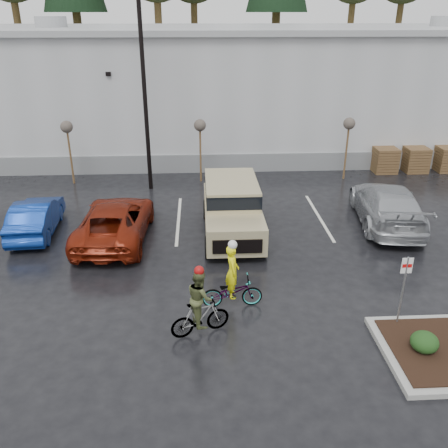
{
  "coord_description": "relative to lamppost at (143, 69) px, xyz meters",
  "views": [
    {
      "loc": [
        -1.57,
        -10.38,
        8.01
      ],
      "look_at": [
        -0.76,
        4.57,
        1.3
      ],
      "focal_mm": 38.0,
      "sensor_mm": 36.0,
      "label": 1
    }
  ],
  "objects": [
    {
      "name": "ground",
      "position": [
        4.0,
        -12.0,
        -5.69
      ],
      "size": [
        120.0,
        120.0,
        0.0
      ],
      "primitive_type": "plane",
      "color": "black",
      "rests_on": "ground"
    },
    {
      "name": "warehouse",
      "position": [
        4.0,
        9.99,
        -2.04
      ],
      "size": [
        60.5,
        15.5,
        7.2
      ],
      "color": "#ADAFB2",
      "rests_on": "ground"
    },
    {
      "name": "wooded_ridge",
      "position": [
        4.0,
        33.0,
        -2.69
      ],
      "size": [
        80.0,
        25.0,
        6.0
      ],
      "primitive_type": "cube",
      "color": "#2A3E1A",
      "rests_on": "ground"
    },
    {
      "name": "lamppost",
      "position": [
        0.0,
        0.0,
        0.0
      ],
      "size": [
        0.5,
        1.0,
        9.22
      ],
      "color": "black",
      "rests_on": "ground"
    },
    {
      "name": "sapling_west",
      "position": [
        -4.0,
        1.0,
        -2.96
      ],
      "size": [
        0.6,
        0.6,
        3.2
      ],
      "color": "#4E321F",
      "rests_on": "ground"
    },
    {
      "name": "sapling_mid",
      "position": [
        2.5,
        1.0,
        -2.96
      ],
      "size": [
        0.6,
        0.6,
        3.2
      ],
      "color": "#4E321F",
      "rests_on": "ground"
    },
    {
      "name": "sapling_east",
      "position": [
        10.0,
        1.0,
        -2.96
      ],
      "size": [
        0.6,
        0.6,
        3.2
      ],
      "color": "#4E321F",
      "rests_on": "ground"
    },
    {
      "name": "pallet_stack_a",
      "position": [
        12.5,
        2.0,
        -5.01
      ],
      "size": [
        1.2,
        1.2,
        1.35
      ],
      "primitive_type": "cube",
      "color": "#4E321F",
      "rests_on": "ground"
    },
    {
      "name": "pallet_stack_b",
      "position": [
        14.2,
        2.0,
        -5.01
      ],
      "size": [
        1.2,
        1.2,
        1.35
      ],
      "primitive_type": "cube",
      "color": "#4E321F",
      "rests_on": "ground"
    },
    {
      "name": "pallet_stack_c",
      "position": [
        16.0,
        2.0,
        -5.01
      ],
      "size": [
        1.2,
        1.2,
        1.35
      ],
      "primitive_type": "cube",
      "color": "#4E321F",
      "rests_on": "ground"
    },
    {
      "name": "shrub_a",
      "position": [
        8.0,
        -13.0,
        -5.27
      ],
      "size": [
        0.7,
        0.7,
        0.52
      ],
      "primitive_type": "ellipsoid",
      "color": "black",
      "rests_on": "curb_island"
    },
    {
      "name": "fire_lane_sign",
      "position": [
        7.8,
        -11.8,
        -4.28
      ],
      "size": [
        0.3,
        0.05,
        2.2
      ],
      "color": "gray",
      "rests_on": "ground"
    },
    {
      "name": "car_blue",
      "position": [
        -4.02,
        -4.94,
        -5.01
      ],
      "size": [
        1.71,
        4.2,
        1.36
      ],
      "primitive_type": "imported",
      "rotation": [
        0.0,
        0.0,
        3.21
      ],
      "color": "navy",
      "rests_on": "ground"
    },
    {
      "name": "car_red",
      "position": [
        -0.83,
        -5.68,
        -4.94
      ],
      "size": [
        2.67,
        5.43,
        1.48
      ],
      "primitive_type": "imported",
      "rotation": [
        0.0,
        0.0,
        3.1
      ],
      "color": "maroon",
      "rests_on": "ground"
    },
    {
      "name": "suv_tan",
      "position": [
        3.66,
        -5.58,
        -4.66
      ],
      "size": [
        2.2,
        5.1,
        2.06
      ],
      "primitive_type": null,
      "color": "tan",
      "rests_on": "ground"
    },
    {
      "name": "car_far_silver",
      "position": [
        10.06,
        -4.76,
        -4.86
      ],
      "size": [
        3.05,
        5.93,
        1.65
      ],
      "primitive_type": "imported",
      "rotation": [
        0.0,
        0.0,
        3.01
      ],
      "color": "#B2B5BA",
      "rests_on": "ground"
    },
    {
      "name": "cyclist_hivis",
      "position": [
        3.31,
        -10.5,
        -5.01
      ],
      "size": [
        1.81,
        0.7,
        2.17
      ],
      "rotation": [
        0.0,
        0.0,
        1.61
      ],
      "color": "#3F3F44",
      "rests_on": "ground"
    },
    {
      "name": "cyclist_olive",
      "position": [
        2.36,
        -11.78,
        -4.91
      ],
      "size": [
        1.67,
        0.98,
        2.08
      ],
      "rotation": [
        0.0,
        0.0,
        1.91
      ],
      "color": "#3F3F44",
      "rests_on": "ground"
    }
  ]
}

